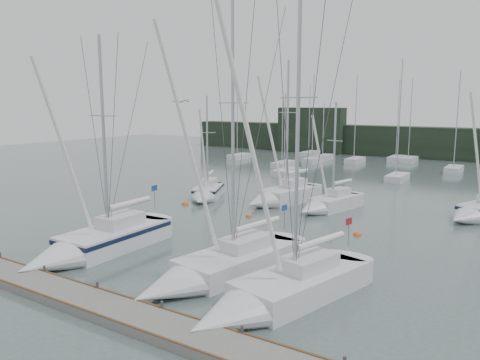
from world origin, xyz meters
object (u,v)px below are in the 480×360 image
object	(u,v)px
sailboat_near_center	(208,272)
sailboat_near_right	(270,297)
sailboat_mid_d	(479,213)
buoy_a	(249,217)
sailboat_mid_a	(206,194)
sailboat_mid_c	(326,205)
buoy_b	(357,235)
sailboat_mid_b	(278,197)
buoy_c	(185,205)
sailboat_near_left	(90,246)

from	to	relation	value
sailboat_near_center	sailboat_near_right	world-z (taller)	sailboat_near_right
sailboat_mid_d	buoy_a	size ratio (longest dim) A/B	24.23
sailboat_mid_a	sailboat_near_center	bearing A→B (deg)	-77.72
sailboat_mid_c	buoy_b	bearing A→B (deg)	-36.15
sailboat_near_center	sailboat_mid_a	distance (m)	20.38
sailboat_near_right	sailboat_near_center	bearing A→B (deg)	-179.98
sailboat_mid_d	buoy_a	bearing A→B (deg)	-127.33
sailboat_mid_a	sailboat_near_right	bearing A→B (deg)	-71.35
sailboat_near_center	sailboat_mid_b	xyz separation A→B (m)	(-5.64, 17.99, 0.11)
sailboat_mid_c	buoy_c	world-z (taller)	sailboat_mid_c
sailboat_mid_a	buoy_c	bearing A→B (deg)	-118.45
buoy_b	sailboat_near_center	bearing A→B (deg)	-106.27
sailboat_near_right	buoy_c	world-z (taller)	sailboat_near_right
buoy_a	sailboat_mid_a	bearing A→B (deg)	152.39
buoy_c	sailboat_mid_d	bearing A→B (deg)	19.55
sailboat_mid_a	buoy_a	world-z (taller)	sailboat_mid_a
sailboat_mid_a	sailboat_mid_c	distance (m)	11.40
sailboat_near_center	sailboat_near_right	xyz separation A→B (m)	(4.14, -1.08, 0.03)
sailboat_mid_b	sailboat_near_left	bearing A→B (deg)	-84.07
buoy_a	buoy_c	distance (m)	7.14
sailboat_near_left	buoy_b	world-z (taller)	sailboat_near_left
sailboat_mid_a	buoy_b	xyz separation A→B (m)	(15.87, -4.04, -0.53)
sailboat_mid_b	buoy_a	xyz separation A→B (m)	(0.25, -5.37, -0.63)
sailboat_mid_c	sailboat_mid_d	bearing A→B (deg)	32.60
sailboat_mid_b	buoy_c	world-z (taller)	sailboat_mid_b
sailboat_near_center	sailboat_mid_a	size ratio (longest dim) A/B	1.48
sailboat_mid_a	buoy_b	bearing A→B (deg)	-39.18
buoy_b	sailboat_mid_a	bearing A→B (deg)	165.70
sailboat_mid_d	buoy_c	size ratio (longest dim) A/B	18.84
sailboat_mid_d	sailboat_mid_a	bearing A→B (deg)	-144.00
sailboat_near_right	sailboat_mid_b	bearing A→B (deg)	131.74
sailboat_near_right	sailboat_mid_d	world-z (taller)	sailboat_near_right
sailboat_near_left	buoy_c	size ratio (longest dim) A/B	22.07
sailboat_near_right	buoy_a	bearing A→B (deg)	139.42
sailboat_mid_a	sailboat_mid_c	size ratio (longest dim) A/B	1.06
sailboat_near_center	sailboat_mid_b	bearing A→B (deg)	117.85
sailboat_near_left	sailboat_near_center	bearing A→B (deg)	2.85
sailboat_mid_b	sailboat_near_center	bearing A→B (deg)	-58.71
sailboat_near_left	sailboat_mid_b	bearing A→B (deg)	81.03
sailboat_near_left	sailboat_mid_b	size ratio (longest dim) A/B	1.03
sailboat_mid_b	sailboat_near_right	bearing A→B (deg)	-48.95
buoy_b	buoy_c	bearing A→B (deg)	175.77
sailboat_mid_c	buoy_b	xyz separation A→B (m)	(4.57, -5.53, -0.51)
sailboat_near_right	sailboat_mid_b	world-z (taller)	sailboat_near_right
sailboat_near_right	buoy_c	distance (m)	22.05
sailboat_near_left	buoy_b	distance (m)	17.38
sailboat_near_right	buoy_a	xyz separation A→B (m)	(-9.54, 13.70, -0.55)
sailboat_near_left	buoy_a	distance (m)	13.50
sailboat_near_right	buoy_b	bearing A→B (deg)	107.09
buoy_c	buoy_a	bearing A→B (deg)	-6.13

